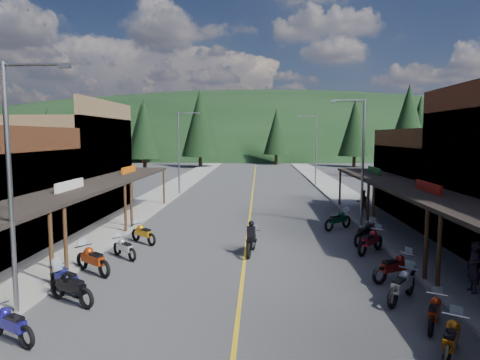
# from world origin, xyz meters

# --- Properties ---
(ground) EXTENTS (220.00, 220.00, 0.00)m
(ground) POSITION_xyz_m (0.00, 0.00, 0.00)
(ground) COLOR #38383A
(ground) RESTS_ON ground
(centerline) EXTENTS (0.15, 90.00, 0.01)m
(centerline) POSITION_xyz_m (0.00, 20.00, 0.01)
(centerline) COLOR gold
(centerline) RESTS_ON ground
(sidewalk_west) EXTENTS (3.40, 94.00, 0.15)m
(sidewalk_west) POSITION_xyz_m (-8.70, 20.00, 0.07)
(sidewalk_west) COLOR gray
(sidewalk_west) RESTS_ON ground
(sidewalk_east) EXTENTS (3.40, 94.00, 0.15)m
(sidewalk_east) POSITION_xyz_m (8.70, 20.00, 0.07)
(sidewalk_east) COLOR gray
(sidewalk_east) RESTS_ON ground
(shop_west_3) EXTENTS (10.90, 10.20, 8.20)m
(shop_west_3) POSITION_xyz_m (-13.78, 11.30, 3.52)
(shop_west_3) COLOR brown
(shop_west_3) RESTS_ON ground
(shop_east_3) EXTENTS (10.90, 10.20, 6.20)m
(shop_east_3) POSITION_xyz_m (13.75, 11.30, 2.53)
(shop_east_3) COLOR #4C2D16
(shop_east_3) RESTS_ON ground
(streetlight_0) EXTENTS (2.16, 0.18, 8.00)m
(streetlight_0) POSITION_xyz_m (-6.95, -6.00, 4.46)
(streetlight_0) COLOR gray
(streetlight_0) RESTS_ON ground
(streetlight_1) EXTENTS (2.16, 0.18, 8.00)m
(streetlight_1) POSITION_xyz_m (-6.95, 22.00, 4.46)
(streetlight_1) COLOR gray
(streetlight_1) RESTS_ON ground
(streetlight_2) EXTENTS (2.16, 0.18, 8.00)m
(streetlight_2) POSITION_xyz_m (6.95, 8.00, 4.46)
(streetlight_2) COLOR gray
(streetlight_2) RESTS_ON ground
(streetlight_3) EXTENTS (2.16, 0.18, 8.00)m
(streetlight_3) POSITION_xyz_m (6.95, 30.00, 4.46)
(streetlight_3) COLOR gray
(streetlight_3) RESTS_ON ground
(ridge_hill) EXTENTS (310.00, 140.00, 60.00)m
(ridge_hill) POSITION_xyz_m (0.00, 135.00, 0.00)
(ridge_hill) COLOR black
(ridge_hill) RESTS_ON ground
(pine_0) EXTENTS (5.04, 5.04, 11.00)m
(pine_0) POSITION_xyz_m (-40.00, 62.00, 6.48)
(pine_0) COLOR black
(pine_0) RESTS_ON ground
(pine_1) EXTENTS (5.88, 5.88, 12.50)m
(pine_1) POSITION_xyz_m (-24.00, 70.00, 7.24)
(pine_1) COLOR black
(pine_1) RESTS_ON ground
(pine_2) EXTENTS (6.72, 6.72, 14.00)m
(pine_2) POSITION_xyz_m (-10.00, 58.00, 7.99)
(pine_2) COLOR black
(pine_2) RESTS_ON ground
(pine_3) EXTENTS (5.04, 5.04, 11.00)m
(pine_3) POSITION_xyz_m (4.00, 66.00, 6.48)
(pine_3) COLOR black
(pine_3) RESTS_ON ground
(pine_4) EXTENTS (5.88, 5.88, 12.50)m
(pine_4) POSITION_xyz_m (18.00, 60.00, 7.24)
(pine_4) COLOR black
(pine_4) RESTS_ON ground
(pine_5) EXTENTS (6.72, 6.72, 14.00)m
(pine_5) POSITION_xyz_m (34.00, 72.00, 7.99)
(pine_5) COLOR black
(pine_5) RESTS_ON ground
(pine_7) EXTENTS (5.88, 5.88, 12.50)m
(pine_7) POSITION_xyz_m (-32.00, 76.00, 7.24)
(pine_7) COLOR black
(pine_7) RESTS_ON ground
(pine_8) EXTENTS (4.48, 4.48, 10.00)m
(pine_8) POSITION_xyz_m (-22.00, 40.00, 5.98)
(pine_8) COLOR black
(pine_8) RESTS_ON ground
(pine_9) EXTENTS (4.93, 4.93, 10.80)m
(pine_9) POSITION_xyz_m (24.00, 45.00, 6.38)
(pine_9) COLOR black
(pine_9) RESTS_ON ground
(pine_10) EXTENTS (5.38, 5.38, 11.60)m
(pine_10) POSITION_xyz_m (-18.00, 50.00, 6.78)
(pine_10) COLOR black
(pine_10) RESTS_ON ground
(pine_11) EXTENTS (5.82, 5.82, 12.40)m
(pine_11) POSITION_xyz_m (20.00, 38.00, 7.19)
(pine_11) COLOR black
(pine_11) RESTS_ON ground
(bike_west_4) EXTENTS (2.15, 1.60, 1.18)m
(bike_west_4) POSITION_xyz_m (-6.27, -7.73, 0.59)
(bike_west_4) COLOR navy
(bike_west_4) RESTS_ON ground
(bike_west_5) EXTENTS (2.30, 1.79, 1.28)m
(bike_west_5) POSITION_xyz_m (-5.77, -4.96, 0.64)
(bike_west_5) COLOR black
(bike_west_5) RESTS_ON ground
(bike_west_6) EXTENTS (2.07, 1.74, 1.17)m
(bike_west_6) POSITION_xyz_m (-6.37, -4.02, 0.59)
(bike_west_6) COLOR navy
(bike_west_6) RESTS_ON ground
(bike_west_7) EXTENTS (2.34, 2.03, 1.34)m
(bike_west_7) POSITION_xyz_m (-6.27, -1.79, 0.67)
(bike_west_7) COLOR #A1320B
(bike_west_7) RESTS_ON ground
(bike_west_8) EXTENTS (1.86, 1.81, 1.11)m
(bike_west_8) POSITION_xyz_m (-5.67, 0.52, 0.56)
(bike_west_8) COLOR #A7A8AD
(bike_west_8) RESTS_ON ground
(bike_west_9) EXTENTS (2.04, 1.92, 1.20)m
(bike_west_9) POSITION_xyz_m (-5.52, 3.31, 0.60)
(bike_west_9) COLOR #C9800E
(bike_west_9) RESTS_ON ground
(bike_east_4) EXTENTS (1.65, 2.09, 1.17)m
(bike_east_4) POSITION_xyz_m (5.64, -8.08, 0.58)
(bike_east_4) COLOR #9A4E0B
(bike_east_4) RESTS_ON ground
(bike_east_5) EXTENTS (1.43, 1.93, 1.06)m
(bike_east_5) POSITION_xyz_m (5.94, -6.25, 0.53)
(bike_east_5) COLOR #AB290C
(bike_east_5) RESTS_ON ground
(bike_east_6) EXTENTS (1.96, 2.20, 1.27)m
(bike_east_6) POSITION_xyz_m (5.63, -4.24, 0.63)
(bike_east_6) COLOR #9C9BA0
(bike_east_6) RESTS_ON ground
(bike_east_7) EXTENTS (2.29, 1.71, 1.26)m
(bike_east_7) POSITION_xyz_m (6.04, -2.14, 0.63)
(bike_east_7) COLOR maroon
(bike_east_7) RESTS_ON ground
(bike_east_8) EXTENTS (2.11, 2.25, 1.32)m
(bike_east_8) POSITION_xyz_m (6.14, 1.95, 0.66)
(bike_east_8) COLOR maroon
(bike_east_8) RESTS_ON ground
(bike_east_9) EXTENTS (2.10, 2.27, 1.33)m
(bike_east_9) POSITION_xyz_m (6.32, 3.68, 0.66)
(bike_east_9) COLOR black
(bike_east_9) RESTS_ON ground
(bike_east_10) EXTENTS (2.28, 2.12, 1.34)m
(bike_east_10) POSITION_xyz_m (5.51, 7.19, 0.67)
(bike_east_10) COLOR #0B3822
(bike_east_10) RESTS_ON ground
(rider_on_bike) EXTENTS (1.03, 2.34, 1.72)m
(rider_on_bike) POSITION_xyz_m (0.28, 1.47, 0.69)
(rider_on_bike) COLOR black
(rider_on_bike) RESTS_ON ground
(pedestrian_east_a) EXTENTS (0.46, 0.69, 1.87)m
(pedestrian_east_a) POSITION_xyz_m (8.36, -3.61, 1.09)
(pedestrian_east_a) COLOR black
(pedestrian_east_a) RESTS_ON sidewalk_east
(pedestrian_east_b) EXTENTS (0.89, 0.55, 1.76)m
(pedestrian_east_b) POSITION_xyz_m (8.04, 11.68, 1.03)
(pedestrian_east_b) COLOR brown
(pedestrian_east_b) RESTS_ON sidewalk_east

